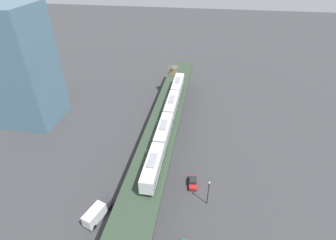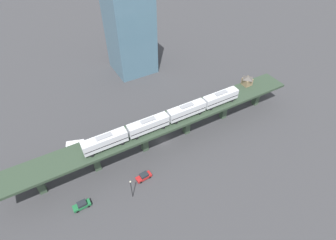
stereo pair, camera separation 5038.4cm
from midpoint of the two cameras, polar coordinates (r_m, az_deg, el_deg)
ground_plane at (r=75.21m, az=16.30°, el=-6.68°), size 400.00×400.00×0.00m
elevated_viaduct at (r=70.19m, az=17.54°, el=-2.74°), size 9.42×92.09×8.47m
subway_train at (r=67.48m, az=19.39°, el=-1.02°), size 3.39×49.83×4.45m
signal_hut at (r=93.83m, az=32.30°, el=7.16°), size 3.26×3.26×3.40m
street_car_red at (r=65.21m, az=14.50°, el=-15.60°), size 2.23×4.53×1.89m
street_car_green at (r=59.28m, az=0.72°, el=-23.24°), size 1.99×4.42×1.89m
delivery_truck at (r=68.83m, az=-3.89°, el=-8.19°), size 4.49×7.54×3.20m
street_lamp at (r=59.23m, az=13.55°, el=-18.74°), size 0.44×0.44×6.94m
office_tower at (r=97.77m, az=4.58°, el=20.31°), size 16.00×16.00×36.00m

